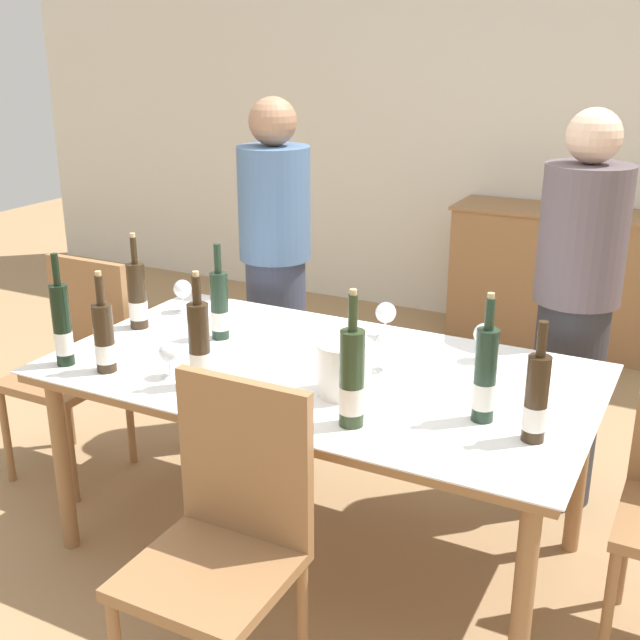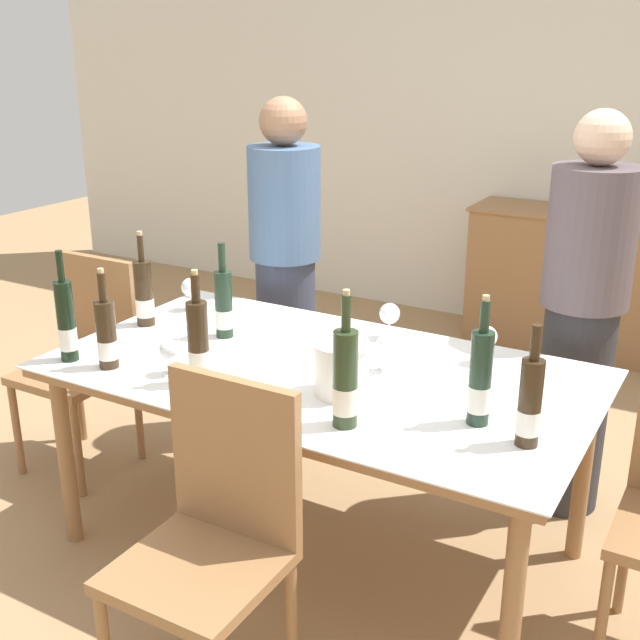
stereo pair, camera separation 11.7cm
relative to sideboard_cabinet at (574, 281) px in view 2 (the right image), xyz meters
name	(u,v)px [view 2 (the right image)]	position (x,y,z in m)	size (l,w,h in m)	color
ground_plane	(320,546)	(-0.31, -2.60, -0.43)	(12.00, 12.00, 0.00)	#A37F56
back_wall	(552,112)	(-0.31, 0.29, 0.97)	(8.00, 0.10, 2.80)	silver
sideboard_cabinet	(574,281)	(0.00, 0.00, 0.00)	(1.28, 0.46, 0.86)	#996B42
dining_table	(320,384)	(-0.31, -2.60, 0.25)	(1.89, 1.04, 0.74)	#996B42
ice_bucket	(341,367)	(-0.14, -2.75, 0.41)	(0.19, 0.19, 0.18)	white
wine_bottle_0	(480,380)	(0.31, -2.73, 0.45)	(0.07, 0.07, 0.40)	#1E3323
wine_bottle_1	(530,404)	(0.48, -2.79, 0.44)	(0.07, 0.07, 0.36)	#332314
wine_bottle_2	(224,305)	(-0.79, -2.50, 0.44)	(0.07, 0.07, 0.37)	#1E3323
wine_bottle_3	(345,381)	(-0.03, -2.94, 0.45)	(0.08, 0.08, 0.43)	#28381E
wine_bottle_4	(107,335)	(-0.96, -2.96, 0.43)	(0.07, 0.07, 0.36)	#332314
wine_bottle_5	(66,323)	(-1.13, -2.98, 0.45)	(0.06, 0.06, 0.41)	black
wine_bottle_6	(198,345)	(-0.59, -2.91, 0.45)	(0.07, 0.07, 0.40)	#332314
wine_bottle_7	(144,295)	(-1.14, -2.55, 0.44)	(0.07, 0.07, 0.39)	#332314
wine_glass_0	(486,338)	(0.18, -2.26, 0.41)	(0.08, 0.08, 0.14)	white
wine_glass_1	(390,315)	(-0.22, -2.21, 0.41)	(0.08, 0.08, 0.14)	white
wine_glass_2	(169,351)	(-0.73, -2.90, 0.40)	(0.07, 0.07, 0.13)	white
wine_glass_3	(190,288)	(-1.10, -2.32, 0.41)	(0.08, 0.08, 0.14)	white
wine_glass_4	(387,345)	(-0.09, -2.50, 0.41)	(0.08, 0.08, 0.14)	white
chair_left_end	(86,349)	(-1.55, -2.51, 0.11)	(0.42, 0.42, 0.93)	#996B42
chair_near_front	(215,527)	(-0.21, -3.34, 0.13)	(0.42, 0.42, 0.97)	#996B42
person_host	(285,272)	(-0.95, -1.80, 0.37)	(0.33, 0.33, 1.60)	#383F56
person_guest_left	(581,321)	(0.41, -1.81, 0.37)	(0.33, 0.33, 1.60)	#2D2D33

